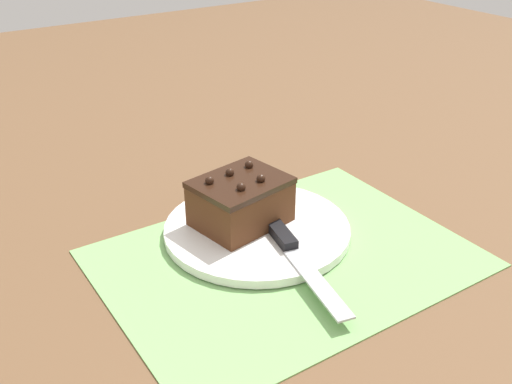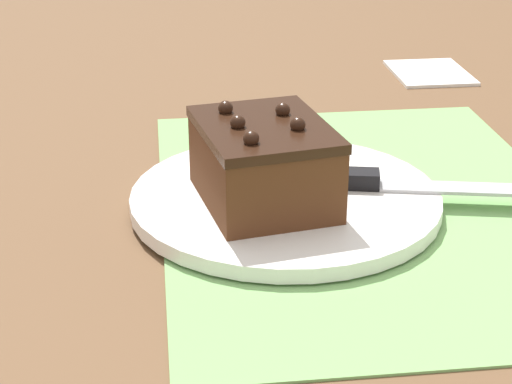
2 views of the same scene
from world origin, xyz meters
name	(u,v)px [view 1 (image 1 of 2)]	position (x,y,z in m)	size (l,w,h in m)	color
ground_plane	(286,259)	(0.00, 0.00, 0.00)	(3.00, 3.00, 0.00)	brown
placemat_woven	(286,258)	(0.00, 0.00, 0.00)	(0.46, 0.34, 0.00)	#7AB266
cake_plate	(257,229)	(0.00, 0.07, 0.01)	(0.25, 0.25, 0.01)	white
chocolate_cake	(241,201)	(-0.01, 0.09, 0.05)	(0.14, 0.12, 0.07)	#512D19
serving_knife	(292,249)	(0.00, -0.01, 0.02)	(0.06, 0.21, 0.01)	black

